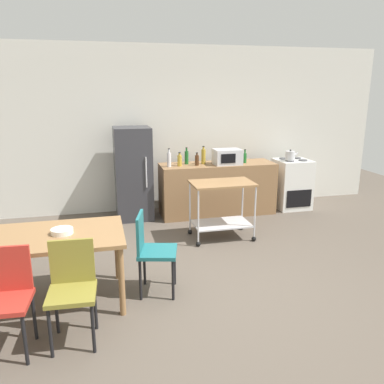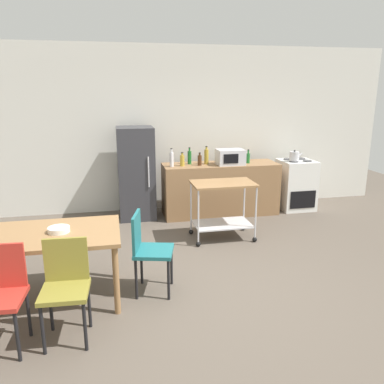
{
  "view_description": "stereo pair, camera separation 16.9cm",
  "coord_description": "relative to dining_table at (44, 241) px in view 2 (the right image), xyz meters",
  "views": [
    {
      "loc": [
        -1.11,
        -3.73,
        2.15
      ],
      "look_at": [
        0.1,
        1.2,
        0.8
      ],
      "focal_mm": 36.32,
      "sensor_mm": 36.0,
      "label": 1
    },
    {
      "loc": [
        -0.94,
        -3.77,
        2.15
      ],
      "look_at": [
        0.1,
        1.2,
        0.8
      ],
      "focal_mm": 36.32,
      "sensor_mm": 36.0,
      "label": 2
    }
  ],
  "objects": [
    {
      "name": "refrigerator",
      "position": [
        1.1,
        2.59,
        0.1
      ],
      "size": [
        0.6,
        0.63,
        1.55
      ],
      "color": "#333338",
      "rests_on": "ground_plane"
    },
    {
      "name": "bottle_olive_oil",
      "position": [
        2.02,
        2.58,
        0.35
      ],
      "size": [
        0.07,
        0.07,
        0.29
      ],
      "color": "#1E6628",
      "rests_on": "kitchen_counter"
    },
    {
      "name": "bottle_soda",
      "position": [
        2.3,
        2.52,
        0.36
      ],
      "size": [
        0.07,
        0.07,
        0.31
      ],
      "color": "gold",
      "rests_on": "kitchen_counter"
    },
    {
      "name": "back_wall",
      "position": [
        1.65,
        3.09,
        0.78
      ],
      "size": [
        8.4,
        0.12,
        2.9
      ],
      "primitive_type": "cube",
      "color": "silver",
      "rests_on": "ground_plane"
    },
    {
      "name": "chair_olive",
      "position": [
        0.26,
        -0.67,
        -0.15
      ],
      "size": [
        0.42,
        0.42,
        0.89
      ],
      "rotation": [
        0.0,
        0.0,
        -0.06
      ],
      "color": "olive",
      "rests_on": "ground_plane"
    },
    {
      "name": "chair_red",
      "position": [
        -0.26,
        -0.69,
        -0.15
      ],
      "size": [
        0.43,
        0.43,
        0.89
      ],
      "rotation": [
        0.0,
        0.0,
        -0.07
      ],
      "color": "#B72D23",
      "rests_on": "ground_plane"
    },
    {
      "name": "kettle",
      "position": [
        3.88,
        2.41,
        0.33
      ],
      "size": [
        0.24,
        0.17,
        0.19
      ],
      "color": "silver",
      "rests_on": "stove_oven"
    },
    {
      "name": "kitchen_cart",
      "position": [
        2.26,
        1.34,
        -0.1
      ],
      "size": [
        0.91,
        0.57,
        0.85
      ],
      "color": "olive",
      "rests_on": "ground_plane"
    },
    {
      "name": "chair_teal",
      "position": [
        1.03,
        -0.02,
        -0.15
      ],
      "size": [
        0.49,
        0.49,
        0.89
      ],
      "rotation": [
        0.0,
        0.0,
        1.33
      ],
      "color": "#1E666B",
      "rests_on": "ground_plane"
    },
    {
      "name": "bottle_sparkling_water",
      "position": [
        2.16,
        2.42,
        0.32
      ],
      "size": [
        0.07,
        0.07,
        0.22
      ],
      "color": "#4C2D19",
      "rests_on": "kitchen_counter"
    },
    {
      "name": "bottle_hot_sauce",
      "position": [
        1.68,
        2.41,
        0.36
      ],
      "size": [
        0.07,
        0.07,
        0.31
      ],
      "color": "silver",
      "rests_on": "kitchen_counter"
    },
    {
      "name": "kitchen_counter",
      "position": [
        2.55,
        2.49,
        -0.22
      ],
      "size": [
        2.0,
        0.64,
        0.9
      ],
      "primitive_type": "cube",
      "color": "olive",
      "rests_on": "ground_plane"
    },
    {
      "name": "fruit_bowl",
      "position": [
        0.15,
        -0.0,
        0.11
      ],
      "size": [
        0.22,
        0.22,
        0.05
      ],
      "primitive_type": "cylinder",
      "color": "white",
      "rests_on": "dining_table"
    },
    {
      "name": "dining_table",
      "position": [
        0.0,
        0.0,
        0.0
      ],
      "size": [
        1.5,
        0.9,
        0.75
      ],
      "color": "olive",
      "rests_on": "ground_plane"
    },
    {
      "name": "ground_plane",
      "position": [
        1.65,
        -0.11,
        -0.67
      ],
      "size": [
        12.0,
        12.0,
        0.0
      ],
      "primitive_type": "plane",
      "color": "brown"
    },
    {
      "name": "bottle_soy_sauce",
      "position": [
        1.86,
        2.43,
        0.33
      ],
      "size": [
        0.07,
        0.07,
        0.23
      ],
      "color": "gold",
      "rests_on": "kitchen_counter"
    },
    {
      "name": "bottle_vinegar",
      "position": [
        3.03,
        2.45,
        0.32
      ],
      "size": [
        0.06,
        0.06,
        0.24
      ],
      "color": "#1E6628",
      "rests_on": "kitchen_counter"
    },
    {
      "name": "stove_oven",
      "position": [
        4.0,
        2.51,
        -0.22
      ],
      "size": [
        0.6,
        0.61,
        0.92
      ],
      "color": "white",
      "rests_on": "ground_plane"
    },
    {
      "name": "microwave",
      "position": [
        2.69,
        2.39,
        0.36
      ],
      "size": [
        0.46,
        0.35,
        0.26
      ],
      "color": "silver",
      "rests_on": "kitchen_counter"
    }
  ]
}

